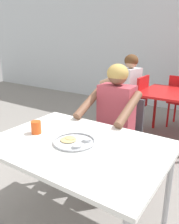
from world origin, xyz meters
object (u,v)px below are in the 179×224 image
Objects in this scene: drinking_cup at (36,127)px; table_background_red at (177,99)px; diner_foreground at (112,116)px; chair_red_left at (135,101)px; thali_tray at (74,141)px; chair_foreground at (121,131)px; patron_background at (125,86)px; table_foreground at (79,152)px.

drinking_cup is 2.13m from table_background_red.
diner_foreground is 1.34× the size of chair_red_left.
diner_foreground reaches higher than thali_tray.
table_background_red is at bearing 84.25° from thali_tray.
chair_foreground is 0.32m from diner_foreground.
diner_foreground reaches higher than chair_red_left.
patron_background reaches higher than chair_red_left.
thali_tray is 0.25× the size of patron_background.
thali_tray is at bearing -159.02° from table_foreground.
drinking_cup is 0.77m from diner_foreground.
table_background_red is at bearing 85.04° from table_foreground.
table_background_red is at bearing 74.95° from drinking_cup.
chair_red_left is (-0.39, 1.99, -0.22)m from thali_tray.
thali_tray is 3.07× the size of drinking_cup.
diner_foreground is at bearing -76.42° from chair_red_left.
patron_background is at bearing 110.79° from diner_foreground.
chair_foreground is 0.92× the size of chair_red_left.
thali_tray is 0.25× the size of diner_foreground.
diner_foreground is at bearing -69.21° from patron_background.
chair_red_left is 0.75× the size of patron_background.
chair_foreground reaches higher than table_foreground.
table_foreground is 1.02× the size of diner_foreground.
drinking_cup is 0.08× the size of diner_foreground.
drinking_cup reaches higher than thali_tray.
table_background_red is 0.77× the size of patron_background.
drinking_cup is at bearing -105.94° from chair_foreground.
patron_background is (-0.62, 2.03, 0.05)m from table_foreground.
table_background_red is 0.61m from chair_red_left.
chair_red_left is at bearing 106.00° from chair_foreground.
chair_red_left reaches higher than thali_tray.
table_foreground is at bearing -81.31° from diner_foreground.
table_foreground is at bearing 5.95° from drinking_cup.
table_foreground is 0.69m from diner_foreground.
chair_foreground is (0.27, 0.94, -0.30)m from drinking_cup.
table_foreground is 1.37× the size of chair_red_left.
diner_foreground is at bearing 98.69° from table_foreground.
patron_background reaches higher than table_background_red.
chair_foreground is 1.12m from chair_red_left.
table_background_red is (0.20, 2.02, -0.10)m from thali_tray.
table_background_red is (0.28, 1.11, 0.16)m from chair_foreground.
chair_red_left is at bearing -14.04° from patron_background.
chair_red_left is (-0.04, 2.02, -0.26)m from drinking_cup.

